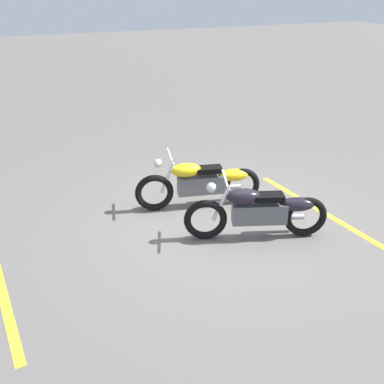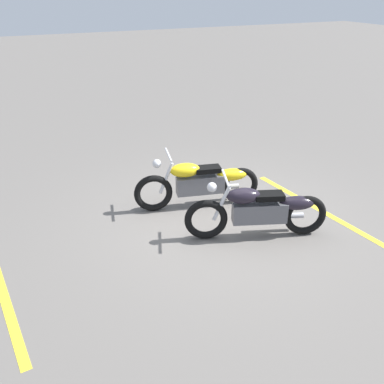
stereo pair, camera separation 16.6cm
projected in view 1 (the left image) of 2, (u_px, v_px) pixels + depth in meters
ground_plane at (226, 220)px, 7.32m from camera, size 60.00×60.00×0.00m
motorcycle_bright_foreground at (202, 182)px, 7.58m from camera, size 2.20×0.74×1.04m
motorcycle_dark_foreground at (260, 211)px, 6.65m from camera, size 2.13×0.90×1.04m
parking_stripe_near at (321, 211)px, 7.60m from camera, size 0.44×3.20×0.01m
parking_stripe_mid at (0, 283)px, 5.79m from camera, size 0.44×3.20×0.01m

